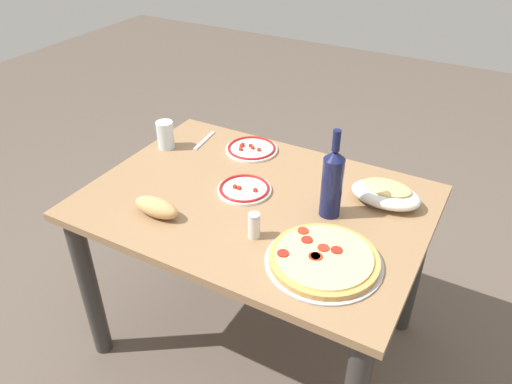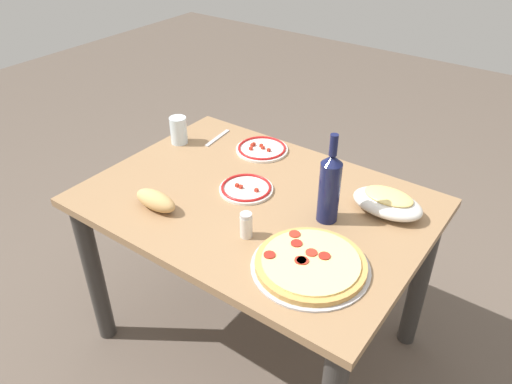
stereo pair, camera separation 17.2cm
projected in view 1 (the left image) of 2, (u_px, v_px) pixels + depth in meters
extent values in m
plane|color=brown|center=(256.00, 335.00, 2.13)|extent=(8.00, 8.00, 0.00)
cube|color=#93704C|center=(256.00, 203.00, 1.75)|extent=(1.18, 0.85, 0.03)
cylinder|color=#33302D|center=(414.00, 266.00, 1.99)|extent=(0.07, 0.07, 0.68)
cylinder|color=#33302D|center=(198.00, 195.00, 2.42)|extent=(0.07, 0.07, 0.68)
cylinder|color=#33302D|center=(89.00, 288.00, 1.89)|extent=(0.07, 0.07, 0.68)
cylinder|color=#B7B7BC|center=(324.00, 262.00, 1.46)|extent=(0.35, 0.35, 0.01)
cylinder|color=tan|center=(324.00, 259.00, 1.45)|extent=(0.33, 0.33, 0.02)
cylinder|color=#EFD684|center=(324.00, 256.00, 1.44)|extent=(0.29, 0.29, 0.01)
cylinder|color=maroon|center=(283.00, 253.00, 1.45)|extent=(0.04, 0.04, 0.00)
cylinder|color=maroon|center=(307.00, 240.00, 1.50)|extent=(0.04, 0.04, 0.00)
cylinder|color=#B22D1E|center=(323.00, 248.00, 1.47)|extent=(0.04, 0.04, 0.00)
cylinder|color=#B22D1E|center=(303.00, 231.00, 1.54)|extent=(0.04, 0.04, 0.00)
cylinder|color=#B22D1E|center=(317.00, 256.00, 1.44)|extent=(0.04, 0.04, 0.00)
cylinder|color=maroon|center=(314.00, 256.00, 1.44)|extent=(0.04, 0.04, 0.00)
cylinder|color=maroon|center=(337.00, 250.00, 1.46)|extent=(0.04, 0.04, 0.00)
ellipsoid|color=white|center=(386.00, 195.00, 1.70)|extent=(0.24, 0.15, 0.07)
ellipsoid|color=#AD2819|center=(386.00, 192.00, 1.69)|extent=(0.20, 0.12, 0.03)
ellipsoid|color=#EACC75|center=(387.00, 187.00, 1.68)|extent=(0.17, 0.10, 0.02)
cylinder|color=#141942|center=(332.00, 187.00, 1.61)|extent=(0.07, 0.07, 0.21)
cone|color=#141942|center=(335.00, 155.00, 1.54)|extent=(0.07, 0.07, 0.03)
cylinder|color=#141942|center=(336.00, 141.00, 1.51)|extent=(0.03, 0.03, 0.07)
cylinder|color=silver|center=(165.00, 135.00, 2.02)|extent=(0.07, 0.07, 0.11)
cylinder|color=white|center=(252.00, 150.00, 2.03)|extent=(0.21, 0.21, 0.01)
torus|color=red|center=(252.00, 148.00, 2.02)|extent=(0.20, 0.20, 0.01)
cube|color=#AD2819|center=(253.00, 148.00, 2.02)|extent=(0.01, 0.01, 0.01)
cube|color=#AD2819|center=(241.00, 149.00, 2.01)|extent=(0.01, 0.01, 0.01)
cube|color=#AD2819|center=(241.00, 146.00, 2.03)|extent=(0.01, 0.01, 0.01)
cube|color=#AD2819|center=(251.00, 146.00, 2.03)|extent=(0.01, 0.01, 0.01)
cube|color=#AD2819|center=(243.00, 145.00, 2.04)|extent=(0.01, 0.01, 0.01)
cube|color=#AD2819|center=(259.00, 150.00, 2.00)|extent=(0.01, 0.01, 0.01)
cylinder|color=white|center=(244.00, 190.00, 1.78)|extent=(0.20, 0.20, 0.01)
torus|color=red|center=(244.00, 188.00, 1.77)|extent=(0.18, 0.18, 0.01)
cube|color=#AD2819|center=(255.00, 190.00, 1.76)|extent=(0.01, 0.01, 0.01)
cube|color=#AD2819|center=(235.00, 187.00, 1.77)|extent=(0.01, 0.01, 0.01)
cube|color=#AD2819|center=(239.00, 188.00, 1.77)|extent=(0.01, 0.01, 0.01)
ellipsoid|color=tan|center=(156.00, 207.00, 1.64)|extent=(0.17, 0.07, 0.06)
cylinder|color=silver|center=(254.00, 227.00, 1.54)|extent=(0.04, 0.04, 0.07)
cylinder|color=#B7B7BC|center=(254.00, 216.00, 1.52)|extent=(0.04, 0.04, 0.01)
cube|color=#B7B7BC|center=(204.00, 140.00, 2.10)|extent=(0.04, 0.17, 0.00)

